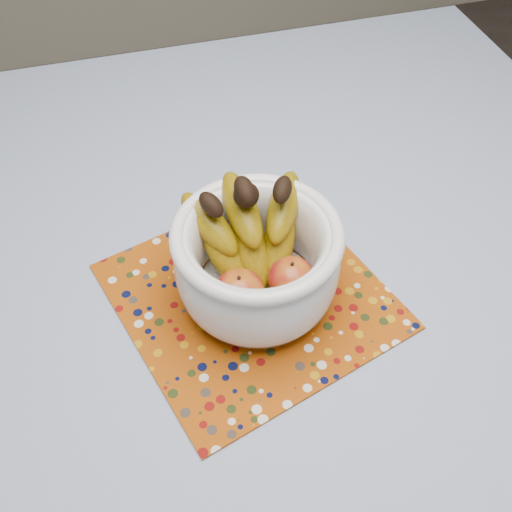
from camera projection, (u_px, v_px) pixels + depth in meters
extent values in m
plane|color=#2D2826|center=(269.00, 456.00, 1.50)|extent=(4.00, 4.00, 0.00)
cube|color=brown|center=(276.00, 271.00, 0.95)|extent=(1.20, 1.20, 0.04)
cylinder|color=brown|center=(2.00, 254.00, 1.47)|extent=(0.06, 0.06, 0.71)
cylinder|color=brown|center=(398.00, 175.00, 1.66)|extent=(0.06, 0.06, 0.71)
cylinder|color=brown|center=(500.00, 297.00, 1.56)|extent=(0.04, 0.04, 0.43)
cube|color=slate|center=(276.00, 261.00, 0.93)|extent=(1.32, 1.32, 0.01)
cube|color=#933E08|center=(250.00, 296.00, 0.87)|extent=(0.44, 0.44, 0.00)
cylinder|color=white|center=(257.00, 292.00, 0.87)|extent=(0.12, 0.12, 0.01)
cylinder|color=white|center=(257.00, 287.00, 0.86)|extent=(0.17, 0.17, 0.01)
torus|color=white|center=(257.00, 234.00, 0.78)|extent=(0.23, 0.23, 0.02)
ellipsoid|color=maroon|center=(239.00, 293.00, 0.81)|extent=(0.07, 0.07, 0.06)
ellipsoid|color=maroon|center=(291.00, 279.00, 0.82)|extent=(0.07, 0.07, 0.06)
sphere|color=black|center=(246.00, 195.00, 0.78)|extent=(0.03, 0.03, 0.03)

